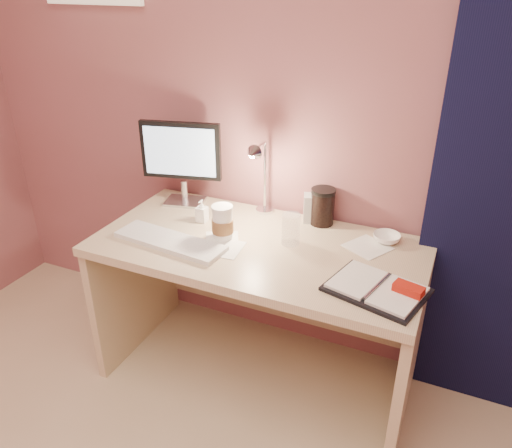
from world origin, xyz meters
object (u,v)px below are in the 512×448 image
at_px(monitor, 182,156).
at_px(keyboard, 170,241).
at_px(bowl, 387,238).
at_px(coffee_cup, 223,223).
at_px(dark_jar, 322,208).
at_px(lotion_bottle, 202,211).
at_px(desk_lamp, 256,173).
at_px(desk, 265,280).
at_px(product_box, 313,208).
at_px(planner, 379,289).
at_px(clear_cup, 291,229).

distance_m(monitor, keyboard, 0.48).
bearing_deg(bowl, coffee_cup, -159.11).
bearing_deg(dark_jar, coffee_cup, -138.64).
bearing_deg(lotion_bottle, monitor, 141.43).
height_order(bowl, desk_lamp, desk_lamp).
bearing_deg(bowl, dark_jar, 169.36).
xyz_separation_m(monitor, bowl, (1.00, 0.00, -0.23)).
relative_size(desk, lotion_bottle, 13.35).
bearing_deg(desk, product_box, 57.64).
bearing_deg(planner, monitor, 174.34).
distance_m(coffee_cup, product_box, 0.44).
distance_m(keyboard, dark_jar, 0.70).
height_order(monitor, product_box, monitor).
relative_size(planner, dark_jar, 2.55).
distance_m(dark_jar, product_box, 0.05).
bearing_deg(bowl, desk, -161.53).
relative_size(monitor, bowl, 3.56).
relative_size(planner, desk_lamp, 1.04).
height_order(bowl, dark_jar, dark_jar).
bearing_deg(dark_jar, clear_cup, -105.28).
xyz_separation_m(planner, product_box, (-0.40, 0.45, 0.05)).
bearing_deg(keyboard, monitor, 118.51).
relative_size(bowl, product_box, 0.88).
height_order(planner, dark_jar, dark_jar).
bearing_deg(planner, keyboard, -165.36).
relative_size(dark_jar, desk_lamp, 0.41).
relative_size(monitor, lotion_bottle, 3.94).
distance_m(planner, clear_cup, 0.47).
xyz_separation_m(keyboard, clear_cup, (0.47, 0.21, 0.06)).
relative_size(keyboard, product_box, 3.82).
bearing_deg(planner, dark_jar, 143.09).
relative_size(dark_jar, product_box, 1.16).
bearing_deg(lotion_bottle, product_box, 23.92).
bearing_deg(desk_lamp, bowl, 1.18).
relative_size(keyboard, lotion_bottle, 4.78).
bearing_deg(monitor, desk, -31.26).
bearing_deg(bowl, clear_cup, -154.32).
distance_m(planner, lotion_bottle, 0.90).
relative_size(keyboard, clear_cup, 3.71).
height_order(desk, clear_cup, clear_cup).
height_order(keyboard, coffee_cup, coffee_cup).
bearing_deg(desk_lamp, dark_jar, 14.78).
bearing_deg(keyboard, desk_lamp, 62.15).
xyz_separation_m(clear_cup, bowl, (0.37, 0.18, -0.05)).
distance_m(desk, dark_jar, 0.42).
distance_m(monitor, planner, 1.14).
xyz_separation_m(desk, product_box, (0.14, 0.23, 0.29)).
distance_m(coffee_cup, dark_jar, 0.47).
height_order(desk, planner, planner).
relative_size(coffee_cup, lotion_bottle, 1.44).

